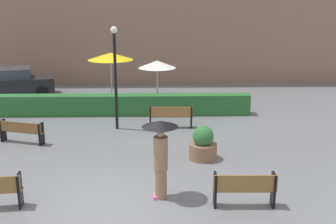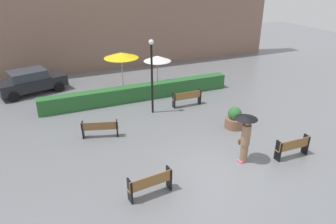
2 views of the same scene
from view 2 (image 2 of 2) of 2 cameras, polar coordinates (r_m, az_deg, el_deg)
The scene contains 13 objects.
ground_plane at distance 13.49m, azimuth 9.47°, elevation -9.79°, with size 60.00×60.00×0.00m, color slate.
bench_near_right at distance 14.70m, azimuth 21.73°, elevation -5.82°, with size 1.63×0.38×0.92m.
bench_back_row at distance 18.78m, azimuth 3.50°, elevation 2.69°, with size 1.83×0.36×0.91m.
bench_near_left at distance 11.57m, azimuth -3.20°, elevation -12.77°, with size 1.71×0.53×0.91m.
bench_far_left at distance 15.60m, azimuth -12.25°, elevation -2.83°, with size 1.76×0.81×0.84m.
pedestrian_with_umbrella at distance 13.38m, azimuth 13.87°, elevation -3.66°, with size 0.95×0.95×2.15m.
planter_pot at distance 16.54m, azimuth 11.94°, elevation -1.22°, with size 0.94×0.94×1.14m.
lamp_post at distance 17.21m, azimuth -2.96°, elevation 7.67°, with size 0.28×0.28×4.18m.
patio_umbrella_yellow at distance 20.69m, azimuth -8.50°, elevation 10.15°, with size 2.22×2.22×2.65m.
patio_umbrella_white at distance 21.00m, azimuth -1.96°, elevation 9.69°, with size 1.82×1.82×2.33m.
hedge_strip at distance 19.79m, azimuth -5.21°, elevation 3.56°, with size 12.03×0.70×0.94m, color #28602D.
building_facade at distance 26.10m, azimuth -9.70°, elevation 19.19°, with size 28.00×1.20×10.45m, color #846656.
parked_car at distance 22.55m, azimuth -23.59°, elevation 5.15°, with size 4.51×2.81×1.57m.
Camera 2 is at (-6.35, -9.20, 7.55)m, focal length 33.61 mm.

